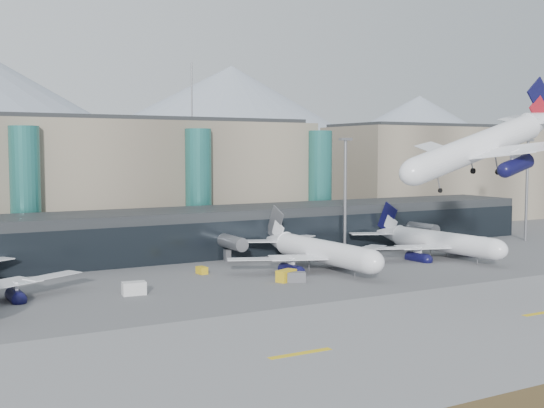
# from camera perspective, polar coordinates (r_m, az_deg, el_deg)

# --- Properties ---
(ground) EXTENTS (900.00, 900.00, 0.00)m
(ground) POSITION_cam_1_polar(r_m,az_deg,el_deg) (101.16, 7.74, -8.55)
(ground) COLOR #515154
(ground) RESTS_ON ground
(runway_strip) EXTENTS (400.00, 40.00, 0.04)m
(runway_strip) POSITION_cam_1_polar(r_m,az_deg,el_deg) (89.93, 13.54, -10.28)
(runway_strip) COLOR slate
(runway_strip) RESTS_ON ground
(runway_markings) EXTENTS (128.00, 1.00, 0.02)m
(runway_markings) POSITION_cam_1_polar(r_m,az_deg,el_deg) (89.92, 13.54, -10.26)
(runway_markings) COLOR gold
(runway_markings) RESTS_ON ground
(concourse) EXTENTS (170.00, 27.00, 10.00)m
(concourse) POSITION_cam_1_polar(r_m,az_deg,el_deg) (149.95, -5.51, -2.33)
(concourse) COLOR black
(concourse) RESTS_ON ground
(terminal_main) EXTENTS (130.00, 30.00, 31.00)m
(terminal_main) POSITION_cam_1_polar(r_m,az_deg,el_deg) (172.55, -17.49, 1.86)
(terminal_main) COLOR gray
(terminal_main) RESTS_ON ground
(terminal_east) EXTENTS (70.00, 30.00, 31.00)m
(terminal_east) POSITION_cam_1_polar(r_m,az_deg,el_deg) (228.71, 13.48, 2.55)
(terminal_east) COLOR gray
(terminal_east) RESTS_ON ground
(teal_towers) EXTENTS (116.40, 19.40, 46.00)m
(teal_towers) POSITION_cam_1_polar(r_m,az_deg,el_deg) (159.45, -12.81, 1.24)
(teal_towers) COLOR #28716B
(teal_towers) RESTS_ON ground
(mountain_ridge) EXTENTS (910.00, 400.00, 110.00)m
(mountain_ridge) POSITION_cam_1_polar(r_m,az_deg,el_deg) (465.65, -19.71, 7.08)
(mountain_ridge) COLOR gray
(mountain_ridge) RESTS_ON ground
(lightmast_mid) EXTENTS (3.00, 1.20, 25.60)m
(lightmast_mid) POSITION_cam_1_polar(r_m,az_deg,el_deg) (155.27, 6.14, 1.40)
(lightmast_mid) COLOR slate
(lightmast_mid) RESTS_ON ground
(lightmast_right) EXTENTS (3.00, 1.20, 25.60)m
(lightmast_right) POSITION_cam_1_polar(r_m,az_deg,el_deg) (183.11, 20.55, 1.60)
(lightmast_right) COLOR slate
(lightmast_right) RESTS_ON ground
(hero_jet) EXTENTS (35.23, 36.27, 11.68)m
(hero_jet) POSITION_cam_1_polar(r_m,az_deg,el_deg) (110.58, 17.85, 5.38)
(hero_jet) COLOR white
(hero_jet) RESTS_ON ground
(jet_parked_mid) EXTENTS (39.17, 38.24, 12.62)m
(jet_parked_mid) POSITION_cam_1_polar(r_m,az_deg,el_deg) (133.18, 3.37, -3.27)
(jet_parked_mid) COLOR white
(jet_parked_mid) RESTS_ON ground
(jet_parked_right) EXTENTS (38.06, 37.49, 12.29)m
(jet_parked_right) POSITION_cam_1_polar(r_m,az_deg,el_deg) (151.18, 13.06, -2.50)
(jet_parked_right) COLOR white
(jet_parked_right) RESTS_ON ground
(veh_a) EXTENTS (3.86, 2.43, 2.06)m
(veh_a) POSITION_cam_1_polar(r_m,az_deg,el_deg) (110.56, -11.47, -6.93)
(veh_a) COLOR silver
(veh_a) RESTS_ON ground
(veh_b) EXTENTS (1.64, 2.45, 1.34)m
(veh_b) POSITION_cam_1_polar(r_m,az_deg,el_deg) (127.06, -5.89, -5.54)
(veh_b) COLOR gold
(veh_b) RESTS_ON ground
(veh_c) EXTENTS (3.61, 2.93, 1.77)m
(veh_c) POSITION_cam_1_polar(r_m,az_deg,el_deg) (118.59, 2.04, -6.13)
(veh_c) COLOR #525258
(veh_c) RESTS_ON ground
(veh_d) EXTENTS (3.30, 3.16, 1.70)m
(veh_d) POSITION_cam_1_polar(r_m,az_deg,el_deg) (151.39, 8.03, -3.86)
(veh_d) COLOR silver
(veh_d) RESTS_ON ground
(veh_e) EXTENTS (3.69, 2.89, 1.84)m
(veh_e) POSITION_cam_1_polar(r_m,az_deg,el_deg) (163.93, 17.67, -3.37)
(veh_e) COLOR gold
(veh_e) RESTS_ON ground
(veh_g) EXTENTS (1.94, 2.92, 1.59)m
(veh_g) POSITION_cam_1_polar(r_m,az_deg,el_deg) (147.29, 6.78, -4.11)
(veh_g) COLOR silver
(veh_g) RESTS_ON ground
(veh_h) EXTENTS (4.16, 3.22, 2.04)m
(veh_h) POSITION_cam_1_polar(r_m,az_deg,el_deg) (119.20, 1.20, -6.01)
(veh_h) COLOR gold
(veh_h) RESTS_ON ground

